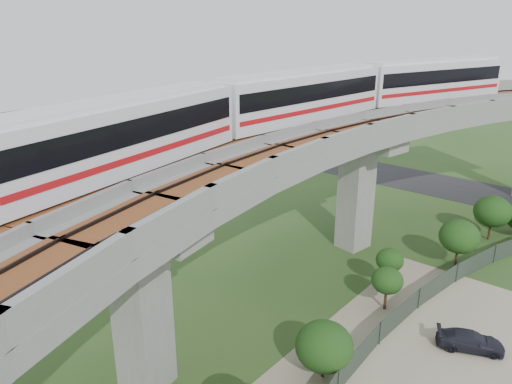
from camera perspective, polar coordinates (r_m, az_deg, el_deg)
ground at (r=34.16m, az=0.81°, el=-11.60°), size 160.00×160.00×0.00m
asphalt_road at (r=58.60m, az=19.55°, el=0.89°), size 60.00×8.00×0.03m
viaduct at (r=28.33m, az=6.96°, el=1.69°), size 19.58×73.98×11.40m
metro_train at (r=27.98m, az=-1.02°, el=8.50°), size 11.68×61.32×3.64m
fence at (r=29.66m, az=16.27°, el=-16.15°), size 3.87×38.73×1.50m
tree_1 at (r=45.17m, az=25.43°, el=-2.02°), size 3.01×3.01×3.79m
tree_2 at (r=39.22m, az=22.22°, el=-4.73°), size 2.88×2.88×3.74m
tree_3 at (r=34.58m, az=15.03°, el=-7.55°), size 1.83×1.83×3.10m
tree_4 at (r=32.59m, az=14.76°, el=-9.76°), size 1.98×1.98×2.92m
tree_5 at (r=26.61m, az=7.79°, el=-17.06°), size 2.97×2.97×3.15m
car_dark at (r=31.35m, az=23.28°, el=-15.35°), size 3.90×2.85×1.05m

